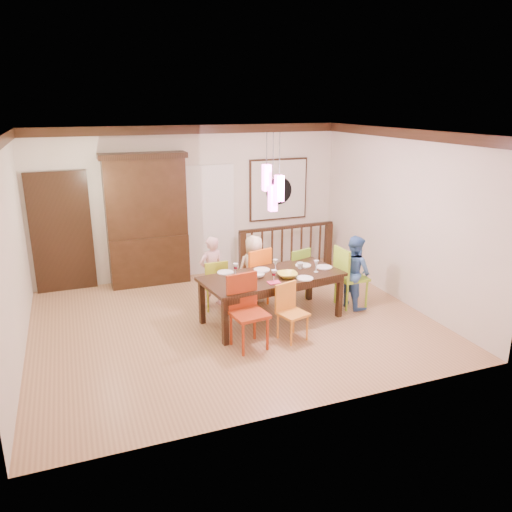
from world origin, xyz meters
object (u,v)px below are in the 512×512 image
object	(u,v)px
chair_far_left	(214,280)
balustrade	(287,248)
china_hutch	(147,220)
dining_table	(272,280)
person_far_mid	(254,269)
person_end_right	(354,272)
chair_end_right	(352,273)
person_far_left	(212,272)

from	to	relation	value
chair_far_left	balustrade	size ratio (longest dim) A/B	0.42
chair_far_left	balustrade	distance (m)	2.28
balustrade	china_hutch	bearing A→B (deg)	170.61
dining_table	chair_far_left	bearing A→B (deg)	123.69
person_far_mid	china_hutch	bearing A→B (deg)	-44.34
balustrade	person_end_right	bearing A→B (deg)	-83.43
chair_far_left	chair_end_right	bearing A→B (deg)	160.05
chair_far_left	person_far_left	bearing A→B (deg)	-88.65
china_hutch	person_end_right	xyz separation A→B (m)	(3.00, -2.39, -0.61)
chair_far_left	china_hutch	distance (m)	1.95
chair_far_left	person_far_left	xyz separation A→B (m)	(-0.00, 0.10, 0.12)
person_far_left	person_end_right	size ratio (longest dim) A/B	0.99
chair_end_right	person_far_mid	world-z (taller)	person_far_mid
china_hutch	person_end_right	size ratio (longest dim) A/B	1.99
china_hutch	balustrade	xyz separation A→B (m)	(2.69, -0.35, -0.73)
chair_far_left	person_far_left	size ratio (longest dim) A/B	0.70
balustrade	person_far_left	bearing A→B (deg)	-150.33
person_end_right	china_hutch	bearing A→B (deg)	41.37
person_far_left	chair_far_left	bearing A→B (deg)	79.02
chair_far_left	chair_end_right	xyz separation A→B (m)	(2.19, -0.73, 0.10)
chair_far_left	balustrade	world-z (taller)	balustrade
dining_table	balustrade	size ratio (longest dim) A/B	1.13
chair_far_left	chair_end_right	world-z (taller)	chair_end_right
chair_end_right	china_hutch	xyz separation A→B (m)	(-2.98, 2.34, 0.64)
person_far_mid	person_end_right	world-z (taller)	person_end_right
balustrade	person_far_mid	world-z (taller)	person_far_mid
chair_end_right	person_far_mid	xyz separation A→B (m)	(-1.47, 0.74, 0.00)
chair_far_left	chair_end_right	size ratio (longest dim) A/B	0.83
person_end_right	dining_table	bearing A→B (deg)	80.66
chair_end_right	balustrade	xyz separation A→B (m)	(-0.29, 2.00, -0.09)
dining_table	balustrade	distance (m)	2.38
chair_far_left	person_far_mid	bearing A→B (deg)	179.52
chair_end_right	china_hutch	world-z (taller)	china_hutch
chair_far_left	person_far_mid	xyz separation A→B (m)	(0.72, 0.01, 0.10)
dining_table	china_hutch	world-z (taller)	china_hutch
chair_far_left	balustrade	bearing A→B (deg)	-147.75
dining_table	chair_end_right	distance (m)	1.48
person_end_right	person_far_mid	bearing A→B (deg)	52.01
dining_table	china_hutch	bearing A→B (deg)	113.72
china_hutch	chair_end_right	bearing A→B (deg)	-38.14
dining_table	chair_end_right	world-z (taller)	chair_end_right
person_end_right	balustrade	bearing A→B (deg)	-1.46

